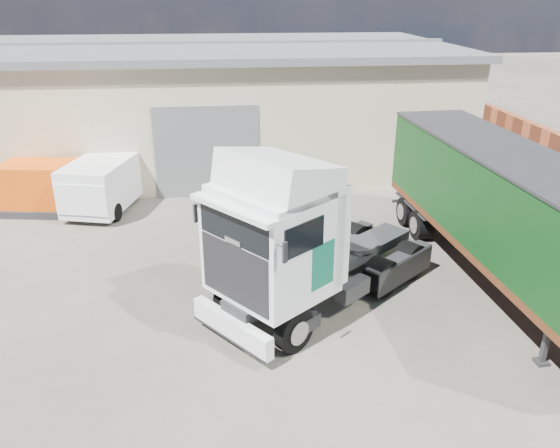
{
  "coord_description": "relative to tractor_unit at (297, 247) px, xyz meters",
  "views": [
    {
      "loc": [
        -1.4,
        -10.66,
        7.58
      ],
      "look_at": [
        0.09,
        3.0,
        1.68
      ],
      "focal_mm": 35.0,
      "sensor_mm": 36.0,
      "label": 1
    }
  ],
  "objects": [
    {
      "name": "ground",
      "position": [
        -0.3,
        -1.16,
        -1.85
      ],
      "size": [
        120.0,
        120.0,
        0.0
      ],
      "primitive_type": "plane",
      "color": "#2A2822",
      "rests_on": "ground"
    },
    {
      "name": "warehouse",
      "position": [
        -6.29,
        14.84,
        0.82
      ],
      "size": [
        30.6,
        12.6,
        5.42
      ],
      "color": "#BEB292",
      "rests_on": "ground"
    },
    {
      "name": "tractor_unit",
      "position": [
        0.0,
        0.0,
        0.0
      ],
      "size": [
        6.55,
        5.94,
        4.39
      ],
      "rotation": [
        0.0,
        0.0,
        -0.9
      ],
      "color": "black",
      "rests_on": "ground"
    },
    {
      "name": "box_trailer",
      "position": [
        5.78,
        1.01,
        0.42
      ],
      "size": [
        2.88,
        11.28,
        3.72
      ],
      "rotation": [
        0.0,
        0.0,
        0.05
      ],
      "color": "#2D2D30",
      "rests_on": "ground"
    },
    {
      "name": "panel_van",
      "position": [
        -6.03,
        8.21,
        -0.87
      ],
      "size": [
        2.99,
        4.97,
        1.9
      ],
      "rotation": [
        0.0,
        0.0,
        -0.25
      ],
      "color": "black",
      "rests_on": "ground"
    },
    {
      "name": "orange_skip",
      "position": [
        -8.3,
        7.94,
        -1.05
      ],
      "size": [
        3.17,
        2.25,
        1.83
      ],
      "rotation": [
        0.0,
        0.0,
        -0.15
      ],
      "color": "#2D2D30",
      "rests_on": "ground"
    }
  ]
}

